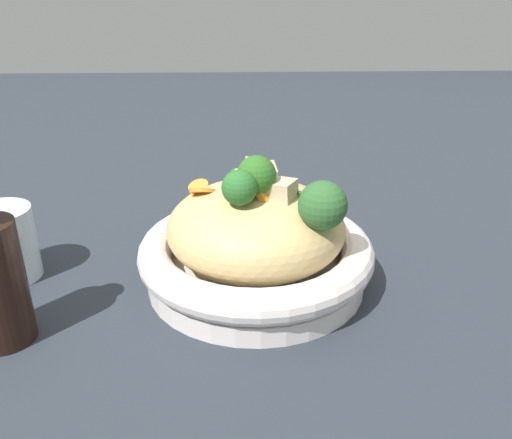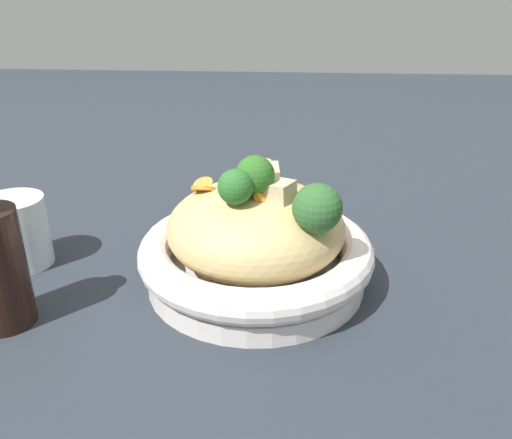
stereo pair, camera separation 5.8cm
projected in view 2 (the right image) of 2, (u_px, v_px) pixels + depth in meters
ground_plane at (256, 281)px, 0.62m from camera, size 3.00×3.00×0.00m
serving_bowl at (256, 258)px, 0.61m from camera, size 0.27×0.27×0.06m
noodle_heap at (256, 227)px, 0.59m from camera, size 0.20×0.20×0.10m
broccoli_florets at (280, 195)px, 0.53m from camera, size 0.14×0.10×0.07m
carrot_coins at (225, 190)px, 0.58m from camera, size 0.11×0.10×0.04m
zucchini_slices at (271, 182)px, 0.61m from camera, size 0.11×0.12×0.04m
chicken_chunks at (268, 180)px, 0.59m from camera, size 0.06×0.10×0.03m
drinking_glass at (17, 232)px, 0.64m from camera, size 0.07×0.07×0.09m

